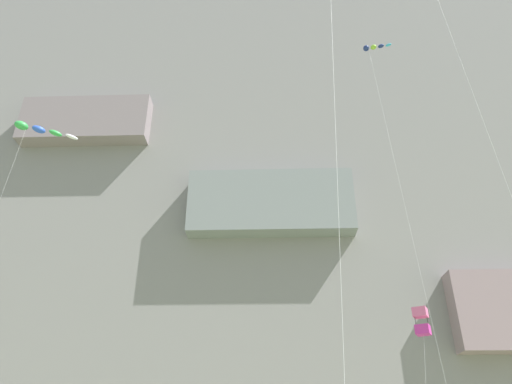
# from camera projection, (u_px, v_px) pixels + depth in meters

# --- Properties ---
(cliff_face) EXTENTS (180.00, 29.22, 63.18)m
(cliff_face) POSITION_uv_depth(u_px,v_px,m) (271.00, 209.00, 65.42)
(cliff_face) COLOR gray
(cliff_face) RESTS_ON ground
(kite_windsock_high_right) EXTENTS (2.48, 5.41, 34.38)m
(kite_windsock_high_right) POSITION_uv_depth(u_px,v_px,m) (373.00, 50.00, 42.12)
(kite_windsock_high_right) COLOR navy
(kite_windsock_high_right) RESTS_ON ground
(kite_box_upper_mid) EXTENTS (3.16, 4.83, 12.46)m
(kite_box_upper_mid) POSITION_uv_depth(u_px,v_px,m) (422.00, 321.00, 37.37)
(kite_box_upper_mid) COLOR pink
(kite_box_upper_mid) RESTS_ON ground
(kite_windsock_upper_left) EXTENTS (4.62, 5.52, 27.33)m
(kite_windsock_upper_left) POSITION_uv_depth(u_px,v_px,m) (37.00, 130.00, 40.98)
(kite_windsock_upper_left) COLOR green
(kite_windsock_upper_left) RESTS_ON ground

